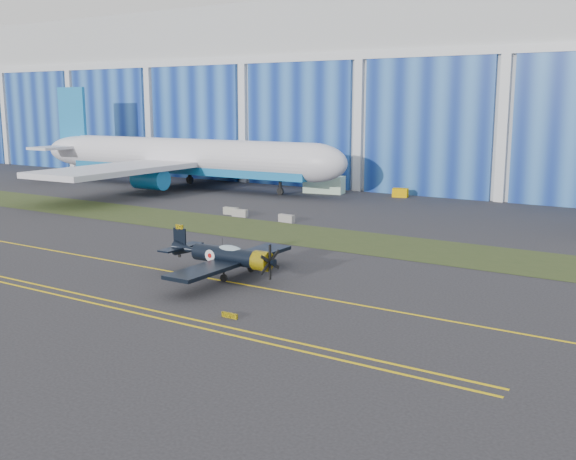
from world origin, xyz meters
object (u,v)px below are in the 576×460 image
Objects in this scene: warbird at (226,256)px; shipping_container at (324,184)px; jetliner at (185,118)px; tug at (400,193)px.

shipping_container is (-18.71, 48.32, -0.50)m from warbird.
shipping_container is (22.30, 5.94, -9.90)m from jetliner.
warbird reaches higher than shipping_container.
warbird is 6.10× the size of tug.
jetliner reaches higher than tug.
jetliner is at bearing -178.58° from tug.
warbird reaches higher than tug.
warbird is 59.71m from jetliner.
jetliner is 30.20× the size of tug.
warbird is at bearing -78.82° from shipping_container.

